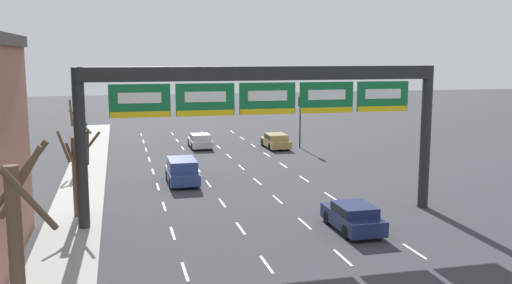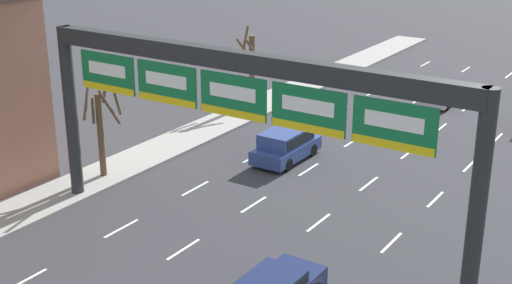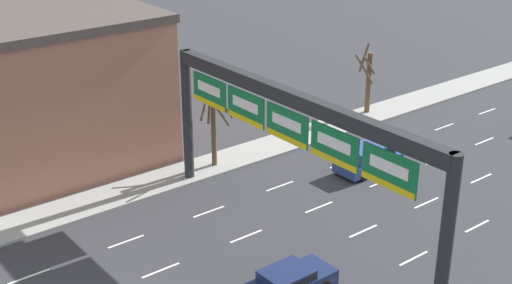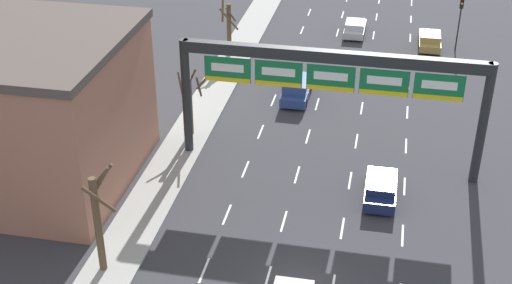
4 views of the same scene
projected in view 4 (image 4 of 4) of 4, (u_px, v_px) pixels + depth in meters
sidewalk_left at (110, 270)px, 36.37m from camera, size 2.80×110.00×0.15m
lane_dashes at (328, 157)px, 46.23m from camera, size 10.02×67.00×0.01m
sign_gantry at (331, 79)px, 42.32m from camera, size 18.67×0.70×7.83m
building_near at (10, 108)px, 42.16m from camera, size 14.28×12.01×9.24m
car_navy at (381, 188)px, 41.75m from camera, size 1.84×4.09×1.34m
car_silver at (355, 27)px, 64.92m from camera, size 1.86×4.15×1.30m
suv_blue at (297, 88)px, 53.20m from camera, size 1.93×4.22×1.65m
car_gold at (430, 39)px, 62.29m from camera, size 1.89×4.40×1.33m
traffic_light_near_gantry at (460, 13)px, 60.32m from camera, size 0.30×0.35×4.71m
tree_bare_closest at (98, 217)px, 34.84m from camera, size 1.81×2.06×6.02m
tree_bare_second at (191, 100)px, 47.50m from camera, size 2.21×2.20×4.78m
tree_bare_third at (229, 26)px, 59.52m from camera, size 1.64×1.48×4.97m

